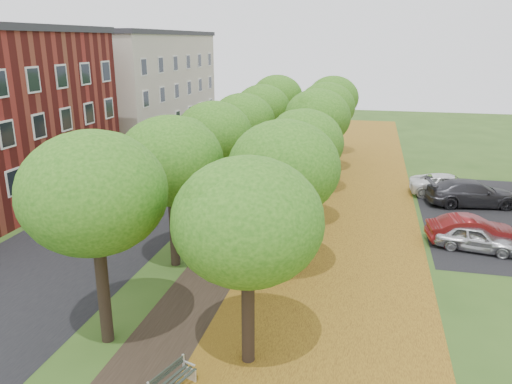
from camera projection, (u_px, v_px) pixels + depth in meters
The scene contains 13 objects.
ground at pixel (170, 349), 16.10m from camera, with size 120.00×120.00×0.00m, color #2D4C19.
street_asphalt at pixel (151, 197), 31.69m from camera, with size 8.00×70.00×0.01m, color black.
footpath at pixel (266, 205), 30.08m from camera, with size 3.20×70.00×0.01m, color black.
leaf_verge at pixel (350, 211), 29.00m from camera, with size 7.50×70.00×0.01m, color #A2751E.
parking_lot at pixel (503, 217), 28.11m from camera, with size 9.00×16.00×0.01m, color black.
tree_row_west at pixel (230, 126), 29.16m from camera, with size 4.35×34.35×6.61m.
tree_row_east at pixel (311, 129), 28.13m from camera, with size 4.35×34.35×6.61m.
building_cream at pixel (135, 86), 48.98m from camera, with size 10.30×20.30×10.40m.
bench at pixel (172, 382), 13.95m from camera, with size 0.95×1.65×0.75m.
car_silver at pixel (475, 237), 23.52m from camera, with size 1.49×3.70×1.26m, color #B7B6BB.
car_red at pixel (473, 231), 24.09m from camera, with size 1.48×4.24×1.40m, color maroon.
car_grey at pixel (472, 193), 29.82m from camera, with size 2.16×5.32×1.54m, color #313136.
car_white at pixel (449, 185), 31.72m from camera, with size 2.25×4.89×1.36m, color white.
Camera 1 is at (5.83, -12.94, 9.54)m, focal length 35.00 mm.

